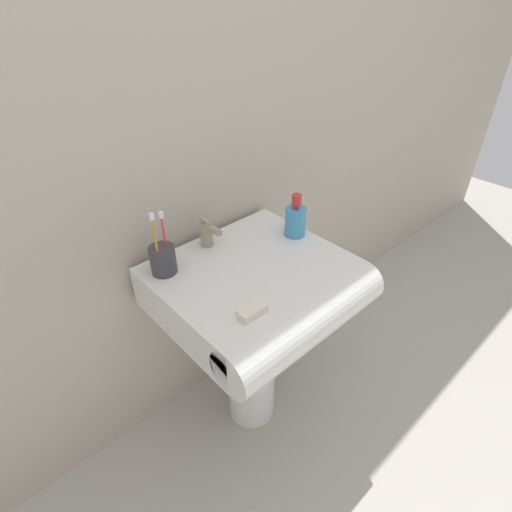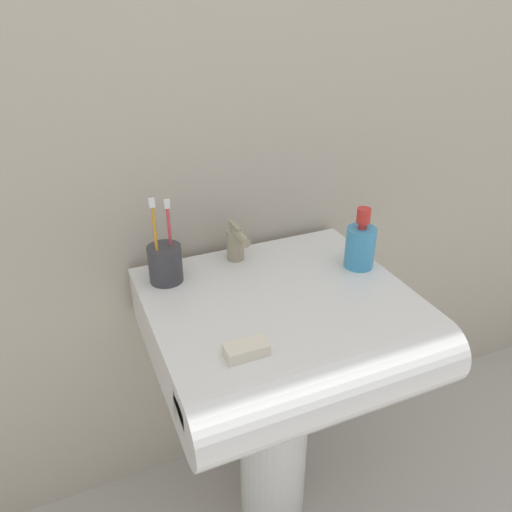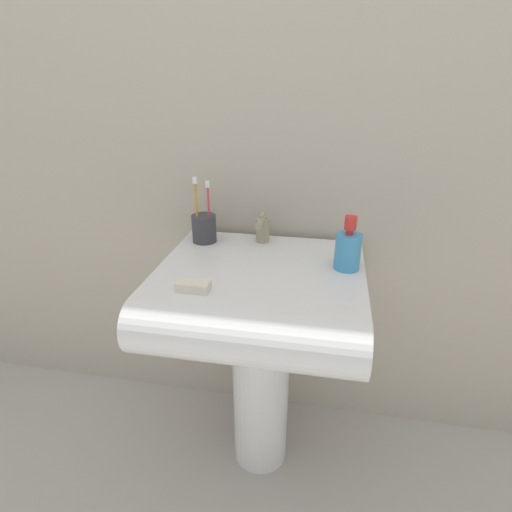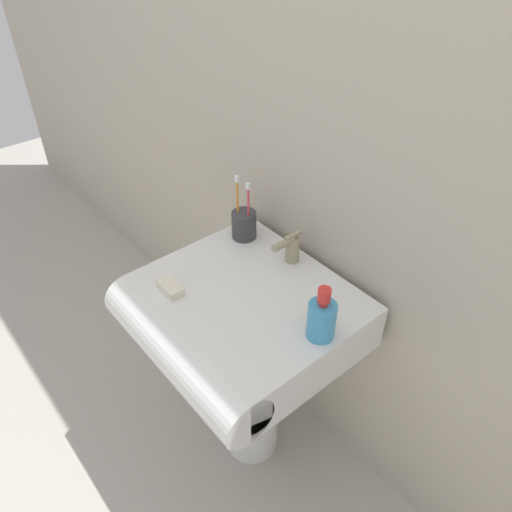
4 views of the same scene
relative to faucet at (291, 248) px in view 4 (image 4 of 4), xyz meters
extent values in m
plane|color=#ADA89E|center=(0.03, -0.17, -0.78)|extent=(6.00, 6.00, 0.00)
cube|color=#B7AD99|center=(0.03, 0.11, 0.42)|extent=(5.00, 0.05, 2.40)
cylinder|color=white|center=(0.03, -0.17, -0.48)|extent=(0.18, 0.18, 0.59)
cube|color=white|center=(0.03, -0.17, -0.12)|extent=(0.57, 0.47, 0.14)
cylinder|color=white|center=(0.03, -0.40, -0.12)|extent=(0.57, 0.14, 0.14)
cylinder|color=tan|center=(0.00, 0.01, -0.01)|extent=(0.04, 0.04, 0.08)
cylinder|color=tan|center=(0.00, -0.03, 0.03)|extent=(0.02, 0.07, 0.02)
cube|color=tan|center=(0.00, 0.01, 0.04)|extent=(0.01, 0.06, 0.01)
cylinder|color=#38383D|center=(-0.18, -0.02, 0.00)|extent=(0.08, 0.08, 0.09)
cylinder|color=orange|center=(-0.20, -0.03, 0.05)|extent=(0.01, 0.01, 0.17)
cube|color=white|center=(-0.20, -0.03, 0.15)|extent=(0.01, 0.01, 0.02)
cylinder|color=#D83F4C|center=(-0.16, -0.02, 0.05)|extent=(0.01, 0.01, 0.16)
cube|color=white|center=(-0.16, -0.02, 0.14)|extent=(0.01, 0.01, 0.02)
cylinder|color=#3F99CC|center=(0.26, -0.14, 0.00)|extent=(0.07, 0.07, 0.10)
cylinder|color=red|center=(0.26, -0.14, 0.06)|extent=(0.02, 0.02, 0.01)
cylinder|color=red|center=(0.26, -0.14, 0.08)|extent=(0.03, 0.03, 0.04)
cube|color=silver|center=(-0.11, -0.34, -0.04)|extent=(0.08, 0.04, 0.02)
camera|label=1|loc=(-0.62, -0.91, 0.67)|focal=28.00mm
camera|label=2|loc=(-0.38, -1.00, 0.56)|focal=35.00mm
camera|label=3|loc=(0.20, -1.16, 0.44)|focal=28.00mm
camera|label=4|loc=(0.80, -0.80, 0.86)|focal=35.00mm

